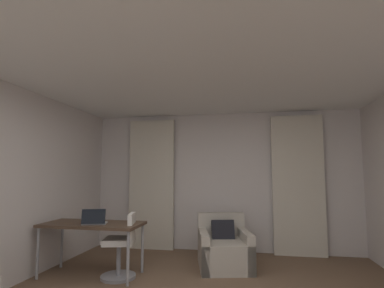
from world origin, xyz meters
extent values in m
cube|color=silver|center=(0.00, 3.03, 1.30)|extent=(5.12, 0.06, 2.60)
cube|color=white|center=(0.00, 0.00, 2.63)|extent=(5.12, 6.12, 0.06)
cube|color=beige|center=(-1.38, 2.90, 1.25)|extent=(0.90, 0.06, 2.50)
cube|color=beige|center=(1.38, 2.90, 1.25)|extent=(0.90, 0.06, 2.50)
cube|color=#B2A899|center=(0.11, 2.00, 0.21)|extent=(0.94, 1.03, 0.42)
cube|color=#B2A899|center=(0.03, 2.36, 0.60)|extent=(0.78, 0.31, 0.37)
cube|color=#B2A899|center=(0.43, 2.07, 0.28)|extent=(0.31, 0.88, 0.56)
cube|color=#B2A899|center=(-0.20, 1.92, 0.28)|extent=(0.31, 0.88, 0.56)
cube|color=black|center=(0.08, 2.13, 0.52)|extent=(0.40, 0.28, 0.37)
cube|color=#4C3828|center=(-1.72, 1.30, 0.71)|extent=(1.42, 0.64, 0.04)
cylinder|color=#99999E|center=(-2.38, 1.57, 0.35)|extent=(0.04, 0.04, 0.69)
cylinder|color=#99999E|center=(-1.06, 1.57, 0.35)|extent=(0.04, 0.04, 0.69)
cylinder|color=#99999E|center=(-2.38, 1.03, 0.35)|extent=(0.04, 0.04, 0.69)
cylinder|color=#99999E|center=(-1.06, 1.03, 0.35)|extent=(0.04, 0.04, 0.69)
cylinder|color=gray|center=(-1.30, 1.28, 0.23)|extent=(0.06, 0.06, 0.46)
cylinder|color=gray|center=(-1.30, 1.28, 0.02)|extent=(0.48, 0.48, 0.04)
cube|color=silver|center=(-1.30, 1.28, 0.50)|extent=(0.48, 0.48, 0.08)
cube|color=silver|center=(-1.14, 1.32, 0.71)|extent=(0.14, 0.36, 0.34)
cube|color=#ADADB2|center=(-1.64, 1.23, 0.74)|extent=(0.37, 0.30, 0.02)
cube|color=black|center=(-1.61, 1.12, 0.85)|extent=(0.32, 0.14, 0.20)
camera|label=1|loc=(0.49, -2.72, 1.43)|focal=27.78mm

